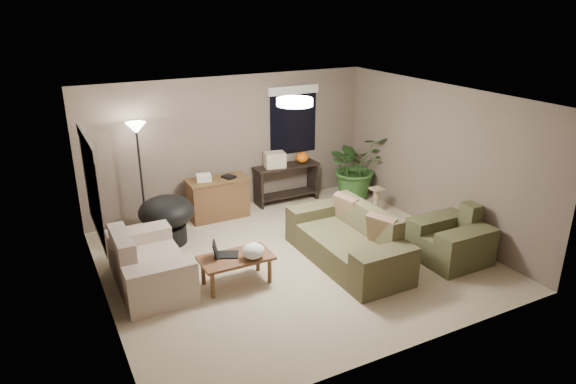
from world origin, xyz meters
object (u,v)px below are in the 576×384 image
armchair (451,241)px  coffee_table (236,261)px  main_sofa (349,244)px  houseplant (356,173)px  console_table (286,180)px  papasan_chair (167,216)px  floor_lamp (137,141)px  cat_scratching_post (376,202)px  desk (218,198)px  loveseat (148,266)px

armchair → coffee_table: 3.29m
main_sofa → houseplant: (1.65, 2.24, 0.21)m
console_table → papasan_chair: bearing=-163.6°
coffee_table → floor_lamp: size_ratio=0.52×
armchair → floor_lamp: size_ratio=0.52×
coffee_table → console_table: (2.07, 2.49, 0.08)m
main_sofa → houseplant: size_ratio=1.69×
cat_scratching_post → main_sofa: bearing=-138.3°
desk → cat_scratching_post: (2.67, -1.17, -0.16)m
armchair → floor_lamp: 5.21m
main_sofa → floor_lamp: (-2.49, 2.53, 1.30)m
main_sofa → papasan_chair: bearing=140.0°
armchair → console_table: armchair is taller
main_sofa → cat_scratching_post: bearing=41.7°
main_sofa → papasan_chair: 2.97m
armchair → papasan_chair: armchair is taller
loveseat → papasan_chair: loveseat is taller
main_sofa → cat_scratching_post: size_ratio=4.40×
main_sofa → floor_lamp: 3.78m
console_table → houseplant: size_ratio=1.00×
console_table → papasan_chair: size_ratio=1.23×
main_sofa → loveseat: (-2.87, 0.69, 0.00)m
main_sofa → desk: 2.77m
coffee_table → floor_lamp: 2.77m
houseplant → console_table: bearing=162.4°
loveseat → armchair: size_ratio=1.60×
console_table → houseplant: houseplant is taller
console_table → houseplant: (1.35, -0.43, 0.07)m
cat_scratching_post → papasan_chair: bearing=171.5°
coffee_table → houseplant: bearing=31.2°
armchair → cat_scratching_post: bearing=87.5°
loveseat → desk: 2.50m
loveseat → cat_scratching_post: (4.38, 0.65, -0.08)m
loveseat → floor_lamp: floor_lamp is taller
main_sofa → cat_scratching_post: 2.02m
loveseat → coffee_table: loveseat is taller
main_sofa → loveseat: 2.96m
coffee_table → papasan_chair: bearing=106.1°
armchair → floor_lamp: (-3.91, 3.19, 1.30)m
papasan_chair → armchair: bearing=-34.8°
floor_lamp → houseplant: size_ratio=1.46×
cat_scratching_post → desk: bearing=156.3°
armchair → papasan_chair: 4.50m
loveseat → floor_lamp: (0.38, 1.84, 1.30)m
desk → houseplant: (2.82, -0.28, 0.13)m
loveseat → armchair: (4.29, -1.36, 0.00)m
armchair → cat_scratching_post: 2.01m
armchair → desk: (-2.58, 3.18, 0.08)m
loveseat → desk: (1.71, 1.82, 0.08)m
desk → papasan_chair: papasan_chair is taller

